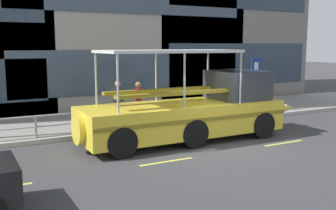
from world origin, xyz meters
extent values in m
plane|color=#3D3D3F|center=(0.00, 0.00, 0.00)|extent=(120.00, 120.00, 0.00)
cube|color=gray|center=(0.00, 5.60, 0.09)|extent=(32.00, 4.80, 0.18)
cube|color=#B2ADA3|center=(0.00, 3.11, 0.09)|extent=(32.00, 0.18, 0.18)
cube|color=#DBD64C|center=(-2.40, -0.96, 0.00)|extent=(1.80, 0.12, 0.01)
cube|color=#DBD64C|center=(2.40, -0.96, 0.00)|extent=(1.80, 0.12, 0.01)
cube|color=#3D4C5B|center=(0.81, 8.37, 2.10)|extent=(13.24, 0.06, 2.31)
cube|color=#2D3D4C|center=(7.95, 8.37, 2.32)|extent=(10.37, 0.06, 2.56)
cylinder|color=#9EA0A8|center=(-1.25, 3.45, 0.95)|extent=(11.65, 0.07, 0.07)
cylinder|color=#9EA0A8|center=(-1.25, 3.45, 0.56)|extent=(11.65, 0.06, 0.06)
cylinder|color=#9EA0A8|center=(-5.41, 3.45, 0.56)|extent=(0.09, 0.09, 0.77)
cylinder|color=#9EA0A8|center=(-3.75, 3.45, 0.56)|extent=(0.09, 0.09, 0.77)
cylinder|color=#9EA0A8|center=(-2.08, 3.45, 0.56)|extent=(0.09, 0.09, 0.77)
cylinder|color=#9EA0A8|center=(-0.42, 3.45, 0.56)|extent=(0.09, 0.09, 0.77)
cylinder|color=#9EA0A8|center=(1.25, 3.45, 0.56)|extent=(0.09, 0.09, 0.77)
cylinder|color=#9EA0A8|center=(2.91, 3.45, 0.56)|extent=(0.09, 0.09, 0.77)
cylinder|color=#9EA0A8|center=(4.58, 3.45, 0.56)|extent=(0.09, 0.09, 0.77)
cylinder|color=#4C4F54|center=(5.30, 4.05, 1.51)|extent=(0.08, 0.08, 2.65)
cube|color=navy|center=(5.30, 4.00, 2.48)|extent=(0.60, 0.04, 0.76)
cube|color=white|center=(5.30, 3.98, 2.48)|extent=(0.24, 0.01, 0.36)
cube|color=yellow|center=(-0.60, 1.12, 0.83)|extent=(7.60, 2.38, 1.12)
cone|color=yellow|center=(4.06, 1.12, 0.83)|extent=(1.71, 1.06, 1.06)
cylinder|color=yellow|center=(-4.40, 1.12, 0.83)|extent=(0.38, 1.06, 1.06)
cube|color=olive|center=(-0.60, -0.09, 0.97)|extent=(7.60, 0.04, 0.12)
sphere|color=white|center=(4.49, 1.12, 0.88)|extent=(0.22, 0.22, 0.22)
cube|color=#33383D|center=(1.87, 1.12, 1.95)|extent=(1.90, 2.00, 1.12)
cube|color=silver|center=(-1.17, 1.12, 3.28)|extent=(4.94, 2.19, 0.10)
cylinder|color=#B2B2B7|center=(1.18, 2.17, 2.31)|extent=(0.07, 0.07, 1.83)
cylinder|color=#B2B2B7|center=(1.18, 0.08, 2.31)|extent=(0.07, 0.07, 1.83)
cylinder|color=#B2B2B7|center=(-1.17, 2.17, 2.31)|extent=(0.07, 0.07, 1.83)
cylinder|color=#B2B2B7|center=(-1.17, 0.08, 2.31)|extent=(0.07, 0.07, 1.83)
cylinder|color=#B2B2B7|center=(-3.52, 2.17, 2.31)|extent=(0.07, 0.07, 1.83)
cylinder|color=#B2B2B7|center=(-3.52, 0.08, 2.31)|extent=(0.07, 0.07, 1.83)
cube|color=olive|center=(-1.17, 1.69, 1.84)|extent=(4.55, 0.28, 0.12)
cube|color=olive|center=(-1.17, 0.55, 1.84)|extent=(4.55, 0.28, 0.12)
cylinder|color=black|center=(2.25, 2.22, 0.50)|extent=(1.00, 0.28, 1.00)
cylinder|color=black|center=(2.25, 0.03, 0.50)|extent=(1.00, 0.28, 1.00)
cylinder|color=black|center=(-0.79, 2.22, 0.50)|extent=(1.00, 0.28, 1.00)
cylinder|color=black|center=(-0.79, 0.03, 0.50)|extent=(1.00, 0.28, 1.00)
cylinder|color=black|center=(-3.45, 2.22, 0.50)|extent=(1.00, 0.28, 1.00)
cylinder|color=black|center=(-3.45, 0.03, 0.50)|extent=(1.00, 0.28, 1.00)
cylinder|color=#1E2338|center=(2.99, 4.46, 0.60)|extent=(0.11, 0.11, 0.83)
cylinder|color=#1E2338|center=(2.82, 4.45, 0.60)|extent=(0.11, 0.11, 0.83)
cube|color=#236B47|center=(2.91, 4.45, 1.31)|extent=(0.32, 0.20, 0.59)
cylinder|color=#236B47|center=(3.11, 4.47, 1.28)|extent=(0.07, 0.07, 0.53)
cylinder|color=#236B47|center=(2.70, 4.44, 1.28)|extent=(0.07, 0.07, 0.53)
sphere|color=beige|center=(2.91, 4.45, 1.74)|extent=(0.23, 0.23, 0.23)
cylinder|color=#47423D|center=(-1.13, 4.00, 0.62)|extent=(0.11, 0.11, 0.89)
cylinder|color=#47423D|center=(-1.00, 4.12, 0.62)|extent=(0.11, 0.11, 0.89)
cube|color=maroon|center=(-1.07, 4.06, 1.38)|extent=(0.37, 0.37, 0.63)
cylinder|color=maroon|center=(-1.22, 3.91, 1.35)|extent=(0.08, 0.08, 0.57)
cylinder|color=maroon|center=(-0.91, 4.22, 1.35)|extent=(0.08, 0.08, 0.57)
sphere|color=#936B4C|center=(-1.07, 4.06, 1.84)|extent=(0.24, 0.24, 0.24)
cylinder|color=#47423D|center=(-1.61, 4.81, 0.62)|extent=(0.11, 0.11, 0.88)
cylinder|color=#47423D|center=(-1.77, 4.85, 0.62)|extent=(0.11, 0.11, 0.88)
cube|color=#38383D|center=(-1.69, 4.83, 1.38)|extent=(0.37, 0.27, 0.63)
cylinder|color=#38383D|center=(-1.48, 4.77, 1.35)|extent=(0.08, 0.08, 0.56)
cylinder|color=#38383D|center=(-1.90, 4.88, 1.35)|extent=(0.08, 0.08, 0.56)
sphere|color=tan|center=(-1.69, 4.83, 1.84)|extent=(0.24, 0.24, 0.24)
camera|label=1|loc=(-7.81, -11.05, 3.48)|focal=41.92mm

